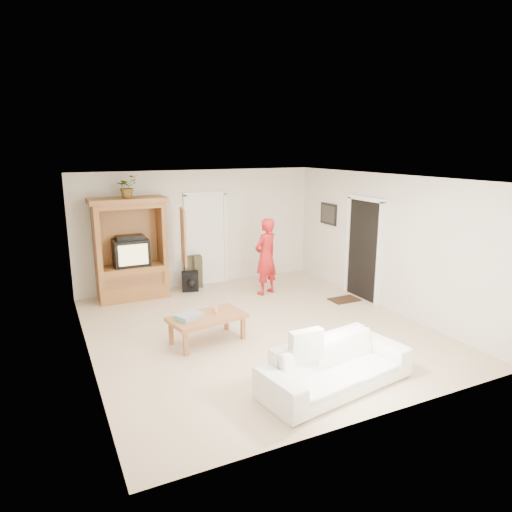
# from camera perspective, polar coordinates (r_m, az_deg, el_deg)

# --- Properties ---
(floor) EXTENTS (6.00, 6.00, 0.00)m
(floor) POSITION_cam_1_polar(r_m,az_deg,el_deg) (8.04, 0.15, -9.09)
(floor) COLOR tan
(floor) RESTS_ON ground
(ceiling) EXTENTS (6.00, 6.00, 0.00)m
(ceiling) POSITION_cam_1_polar(r_m,az_deg,el_deg) (7.44, 0.16, 9.73)
(ceiling) COLOR white
(ceiling) RESTS_ON floor
(wall_back) EXTENTS (5.50, 0.00, 5.50)m
(wall_back) POSITION_cam_1_polar(r_m,az_deg,el_deg) (10.36, -7.11, 3.44)
(wall_back) COLOR silver
(wall_back) RESTS_ON floor
(wall_front) EXTENTS (5.50, 0.00, 5.50)m
(wall_front) POSITION_cam_1_polar(r_m,az_deg,el_deg) (5.22, 14.79, -7.00)
(wall_front) COLOR silver
(wall_front) RESTS_ON floor
(wall_left) EXTENTS (0.00, 6.00, 6.00)m
(wall_left) POSITION_cam_1_polar(r_m,az_deg,el_deg) (6.93, -20.77, -2.35)
(wall_left) COLOR silver
(wall_left) RESTS_ON floor
(wall_right) EXTENTS (0.00, 6.00, 6.00)m
(wall_right) POSITION_cam_1_polar(r_m,az_deg,el_deg) (9.15, 15.85, 1.70)
(wall_right) COLOR silver
(wall_right) RESTS_ON floor
(armoire) EXTENTS (1.82, 1.14, 2.10)m
(armoire) POSITION_cam_1_polar(r_m,az_deg,el_deg) (9.74, -15.21, 0.07)
(armoire) COLOR #9A662F
(armoire) RESTS_ON floor
(door_back) EXTENTS (0.85, 0.05, 2.04)m
(door_back) POSITION_cam_1_polar(r_m,az_deg,el_deg) (10.44, -6.24, 1.97)
(door_back) COLOR white
(door_back) RESTS_ON floor
(doorway_right) EXTENTS (0.05, 0.90, 2.04)m
(doorway_right) POSITION_cam_1_polar(r_m,az_deg,el_deg) (9.64, 13.29, 0.73)
(doorway_right) COLOR black
(doorway_right) RESTS_ON floor
(framed_picture) EXTENTS (0.03, 0.60, 0.48)m
(framed_picture) POSITION_cam_1_polar(r_m,az_deg,el_deg) (10.56, 9.06, 5.21)
(framed_picture) COLOR black
(framed_picture) RESTS_ON wall_right
(doormat) EXTENTS (0.60, 0.40, 0.02)m
(doormat) POSITION_cam_1_polar(r_m,az_deg,el_deg) (9.65, 10.99, -5.37)
(doormat) COLOR #382316
(doormat) RESTS_ON floor
(plant) EXTENTS (0.53, 0.51, 0.45)m
(plant) POSITION_cam_1_polar(r_m,az_deg,el_deg) (9.49, -15.84, 8.36)
(plant) COLOR #4C7238
(plant) RESTS_ON armoire
(man) EXTENTS (0.70, 0.59, 1.65)m
(man) POSITION_cam_1_polar(r_m,az_deg,el_deg) (9.68, 1.24, -0.06)
(man) COLOR #AB161A
(man) RESTS_ON floor
(sofa) EXTENTS (2.21, 1.14, 0.61)m
(sofa) POSITION_cam_1_polar(r_m,az_deg,el_deg) (6.20, 9.93, -13.36)
(sofa) COLOR white
(sofa) RESTS_ON floor
(coffee_table) EXTENTS (1.30, 0.86, 0.45)m
(coffee_table) POSITION_cam_1_polar(r_m,az_deg,el_deg) (7.45, -6.12, -7.83)
(coffee_table) COLOR #955933
(coffee_table) RESTS_ON floor
(towel) EXTENTS (0.46, 0.42, 0.08)m
(towel) POSITION_cam_1_polar(r_m,az_deg,el_deg) (7.32, -8.41, -7.45)
(towel) COLOR #C8426F
(towel) RESTS_ON coffee_table
(candle) EXTENTS (0.08, 0.08, 0.10)m
(candle) POSITION_cam_1_polar(r_m,az_deg,el_deg) (7.51, -5.09, -6.74)
(candle) COLOR tan
(candle) RESTS_ON coffee_table
(backpack_black) EXTENTS (0.39, 0.28, 0.43)m
(backpack_black) POSITION_cam_1_polar(r_m,az_deg,el_deg) (10.08, -8.23, -3.22)
(backpack_black) COLOR black
(backpack_black) RESTS_ON floor
(backpack_olive) EXTENTS (0.41, 0.33, 0.72)m
(backpack_olive) POSITION_cam_1_polar(r_m,az_deg,el_deg) (10.36, -7.86, -1.92)
(backpack_olive) COLOR #47442B
(backpack_olive) RESTS_ON floor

